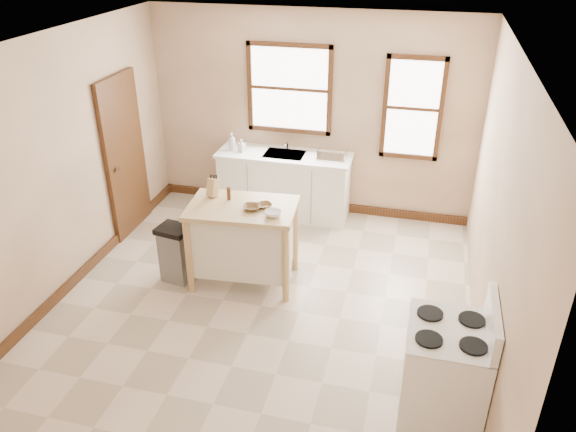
% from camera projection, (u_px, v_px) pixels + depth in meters
% --- Properties ---
extents(floor, '(5.00, 5.00, 0.00)m').
position_uv_depth(floor, '(261.00, 306.00, 6.18)').
color(floor, beige).
rests_on(floor, ground).
extents(ceiling, '(5.00, 5.00, 0.00)m').
position_uv_depth(ceiling, '(254.00, 46.00, 4.87)').
color(ceiling, white).
rests_on(ceiling, ground).
extents(wall_back, '(4.50, 0.04, 2.80)m').
position_uv_depth(wall_back, '(311.00, 115.00, 7.67)').
color(wall_back, '#DAB290').
rests_on(wall_back, ground).
extents(wall_left, '(0.04, 5.00, 2.80)m').
position_uv_depth(wall_left, '(57.00, 169.00, 6.02)').
color(wall_left, '#DAB290').
rests_on(wall_left, ground).
extents(wall_right, '(0.04, 5.00, 2.80)m').
position_uv_depth(wall_right, '(497.00, 217.00, 5.04)').
color(wall_right, '#DAB290').
rests_on(wall_right, ground).
extents(window_main, '(1.17, 0.06, 1.22)m').
position_uv_depth(window_main, '(289.00, 89.00, 7.55)').
color(window_main, '#3D1E10').
rests_on(window_main, wall_back).
extents(window_side, '(0.77, 0.06, 1.37)m').
position_uv_depth(window_side, '(413.00, 109.00, 7.27)').
color(window_side, '#3D1E10').
rests_on(window_side, wall_back).
extents(door_left, '(0.06, 0.90, 2.10)m').
position_uv_depth(door_left, '(125.00, 156.00, 7.29)').
color(door_left, '#3D1E10').
rests_on(door_left, ground).
extents(baseboard_back, '(4.50, 0.04, 0.12)m').
position_uv_depth(baseboard_back, '(309.00, 204.00, 8.27)').
color(baseboard_back, '#3D1E10').
rests_on(baseboard_back, ground).
extents(baseboard_left, '(0.04, 5.00, 0.12)m').
position_uv_depth(baseboard_left, '(81.00, 274.00, 6.64)').
color(baseboard_left, '#3D1E10').
rests_on(baseboard_left, ground).
extents(sink_counter, '(1.86, 0.62, 0.92)m').
position_uv_depth(sink_counter, '(284.00, 184.00, 7.92)').
color(sink_counter, white).
rests_on(sink_counter, ground).
extents(faucet, '(0.03, 0.03, 0.22)m').
position_uv_depth(faucet, '(288.00, 142.00, 7.81)').
color(faucet, silver).
rests_on(faucet, sink_counter).
extents(soap_bottle_a, '(0.10, 0.10, 0.24)m').
position_uv_depth(soap_bottle_a, '(232.00, 142.00, 7.79)').
color(soap_bottle_a, '#B2B2B2').
rests_on(soap_bottle_a, sink_counter).
extents(soap_bottle_b, '(0.11, 0.11, 0.18)m').
position_uv_depth(soap_bottle_b, '(242.00, 145.00, 7.74)').
color(soap_bottle_b, '#B2B2B2').
rests_on(soap_bottle_b, sink_counter).
extents(dish_rack, '(0.46, 0.39, 0.10)m').
position_uv_depth(dish_rack, '(332.00, 154.00, 7.55)').
color(dish_rack, silver).
rests_on(dish_rack, sink_counter).
extents(kitchen_island, '(1.25, 0.86, 0.98)m').
position_uv_depth(kitchen_island, '(244.00, 244.00, 6.41)').
color(kitchen_island, tan).
rests_on(kitchen_island, ground).
extents(knife_block, '(0.13, 0.13, 0.20)m').
position_uv_depth(knife_block, '(213.00, 188.00, 6.35)').
color(knife_block, tan).
rests_on(knife_block, kitchen_island).
extents(pepper_grinder, '(0.06, 0.06, 0.15)m').
position_uv_depth(pepper_grinder, '(229.00, 194.00, 6.29)').
color(pepper_grinder, '#422511').
rests_on(pepper_grinder, kitchen_island).
extents(bowl_a, '(0.23, 0.23, 0.05)m').
position_uv_depth(bowl_a, '(251.00, 208.00, 6.09)').
color(bowl_a, brown).
rests_on(bowl_a, kitchen_island).
extents(bowl_b, '(0.23, 0.23, 0.04)m').
position_uv_depth(bowl_b, '(264.00, 205.00, 6.15)').
color(bowl_b, brown).
rests_on(bowl_b, kitchen_island).
extents(bowl_c, '(0.25, 0.25, 0.06)m').
position_uv_depth(bowl_c, '(273.00, 213.00, 5.96)').
color(bowl_c, white).
rests_on(bowl_c, kitchen_island).
extents(trash_bin, '(0.40, 0.36, 0.70)m').
position_uv_depth(trash_bin, '(176.00, 254.00, 6.49)').
color(trash_bin, slate).
rests_on(trash_bin, ground).
extents(gas_stove, '(0.72, 0.73, 1.16)m').
position_uv_depth(gas_stove, '(446.00, 360.00, 4.59)').
color(gas_stove, white).
rests_on(gas_stove, ground).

